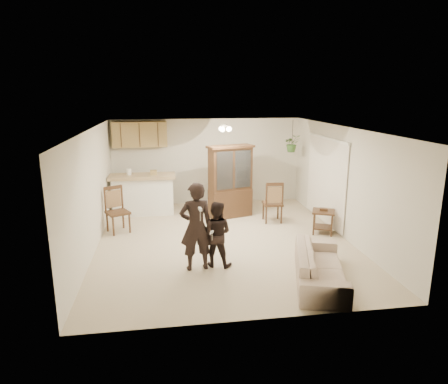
{
  "coord_description": "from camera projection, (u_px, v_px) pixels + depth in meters",
  "views": [
    {
      "loc": [
        -1.25,
        -8.33,
        3.23
      ],
      "look_at": [
        0.07,
        0.4,
        1.03
      ],
      "focal_mm": 32.0,
      "sensor_mm": 36.0,
      "label": 1
    }
  ],
  "objects": [
    {
      "name": "sofa",
      "position": [
        320.0,
        262.0,
        6.94
      ],
      "size": [
        1.24,
        2.01,
        0.73
      ],
      "primitive_type": "imported",
      "rotation": [
        0.0,
        0.0,
        1.28
      ],
      "color": "beige",
      "rests_on": "floor"
    },
    {
      "name": "breakfast_bar",
      "position": [
        143.0,
        196.0,
        10.82
      ],
      "size": [
        1.6,
        0.55,
        1.0
      ],
      "primitive_type": "cube",
      "color": "white",
      "rests_on": "floor"
    },
    {
      "name": "vertical_blinds",
      "position": [
        325.0,
        180.0,
        9.95
      ],
      "size": [
        0.06,
        2.3,
        2.1
      ],
      "primitive_type": null,
      "color": "white",
      "rests_on": "wall_right"
    },
    {
      "name": "upper_cabinets",
      "position": [
        140.0,
        134.0,
        11.12
      ],
      "size": [
        1.5,
        0.34,
        0.7
      ],
      "primitive_type": "cube",
      "color": "olive",
      "rests_on": "wall_back"
    },
    {
      "name": "wall_front",
      "position": [
        258.0,
        239.0,
        5.54
      ],
      "size": [
        5.5,
        0.02,
        2.5
      ],
      "primitive_type": "cube",
      "color": "beige",
      "rests_on": "ground"
    },
    {
      "name": "floor",
      "position": [
        223.0,
        241.0,
        8.96
      ],
      "size": [
        6.5,
        6.5,
        0.0
      ],
      "primitive_type": "plane",
      "color": "beige",
      "rests_on": "ground"
    },
    {
      "name": "bar_top",
      "position": [
        142.0,
        176.0,
        10.69
      ],
      "size": [
        1.75,
        0.7,
        0.08
      ],
      "primitive_type": "cube",
      "color": "tan",
      "rests_on": "breakfast_bar"
    },
    {
      "name": "chair_bar",
      "position": [
        118.0,
        220.0,
        9.44
      ],
      "size": [
        0.65,
        0.65,
        1.09
      ],
      "rotation": [
        0.0,
        0.0,
        0.47
      ],
      "color": "#352213",
      "rests_on": "floor"
    },
    {
      "name": "child",
      "position": [
        216.0,
        232.0,
        7.53
      ],
      "size": [
        0.8,
        0.71,
        1.35
      ],
      "primitive_type": "imported",
      "rotation": [
        0.0,
        0.0,
        2.77
      ],
      "color": "black",
      "rests_on": "floor"
    },
    {
      "name": "hanging_plant",
      "position": [
        292.0,
        143.0,
        11.14
      ],
      "size": [
        0.43,
        0.37,
        0.48
      ],
      "primitive_type": "imported",
      "color": "#2E6126",
      "rests_on": "ceiling"
    },
    {
      "name": "side_table",
      "position": [
        323.0,
        222.0,
        9.37
      ],
      "size": [
        0.66,
        0.66,
        0.61
      ],
      "rotation": [
        0.0,
        0.0,
        -0.42
      ],
      "color": "#352213",
      "rests_on": "floor"
    },
    {
      "name": "wall_right",
      "position": [
        343.0,
        182.0,
        9.05
      ],
      "size": [
        0.02,
        6.5,
        2.5
      ],
      "primitive_type": "cube",
      "color": "beige",
      "rests_on": "ground"
    },
    {
      "name": "ceiling_fixture",
      "position": [
        224.0,
        128.0,
        9.56
      ],
      "size": [
        0.36,
        0.36,
        0.2
      ],
      "primitive_type": null,
      "color": "#FFE4BF",
      "rests_on": "ceiling"
    },
    {
      "name": "controller_adult",
      "position": [
        200.0,
        209.0,
        6.86
      ],
      "size": [
        0.06,
        0.15,
        0.04
      ],
      "primitive_type": "cube",
      "rotation": [
        0.0,
        0.0,
        3.26
      ],
      "color": "white",
      "rests_on": "adult"
    },
    {
      "name": "chair_hutch_left",
      "position": [
        226.0,
        201.0,
        11.17
      ],
      "size": [
        0.65,
        0.65,
        1.04
      ],
      "rotation": [
        0.0,
        0.0,
        -0.81
      ],
      "color": "#352213",
      "rests_on": "floor"
    },
    {
      "name": "plant_cord",
      "position": [
        293.0,
        132.0,
        11.07
      ],
      "size": [
        0.01,
        0.01,
        0.65
      ],
      "primitive_type": "cylinder",
      "color": "black",
      "rests_on": "ceiling"
    },
    {
      "name": "controller_child",
      "position": [
        212.0,
        232.0,
        7.22
      ],
      "size": [
        0.07,
        0.11,
        0.03
      ],
      "primitive_type": "cube",
      "rotation": [
        0.0,
        0.0,
        2.77
      ],
      "color": "white",
      "rests_on": "child"
    },
    {
      "name": "adult",
      "position": [
        196.0,
        223.0,
        7.32
      ],
      "size": [
        0.7,
        0.51,
        1.8
      ],
      "primitive_type": "imported",
      "rotation": [
        0.0,
        0.0,
        3.26
      ],
      "color": "black",
      "rests_on": "floor"
    },
    {
      "name": "chair_hutch_right",
      "position": [
        272.0,
        210.0,
        10.23
      ],
      "size": [
        0.5,
        0.5,
        1.07
      ],
      "rotation": [
        0.0,
        0.0,
        3.09
      ],
      "color": "#352213",
      "rests_on": "floor"
    },
    {
      "name": "wall_back",
      "position": [
        207.0,
        162.0,
        11.77
      ],
      "size": [
        5.5,
        0.02,
        2.5
      ],
      "primitive_type": "cube",
      "color": "beige",
      "rests_on": "ground"
    },
    {
      "name": "china_hutch",
      "position": [
        230.0,
        182.0,
        10.5
      ],
      "size": [
        1.29,
        0.79,
        1.91
      ],
      "rotation": [
        0.0,
        0.0,
        0.29
      ],
      "color": "#352213",
      "rests_on": "floor"
    },
    {
      "name": "wall_left",
      "position": [
        92.0,
        191.0,
        8.26
      ],
      "size": [
        0.02,
        6.5,
        2.5
      ],
      "primitive_type": "cube",
      "color": "beige",
      "rests_on": "ground"
    },
    {
      "name": "ceiling",
      "position": [
        223.0,
        128.0,
        8.35
      ],
      "size": [
        5.5,
        6.5,
        0.02
      ],
      "primitive_type": "cube",
      "color": "white",
      "rests_on": "wall_back"
    }
  ]
}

